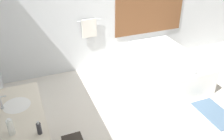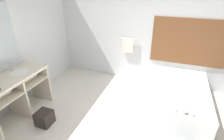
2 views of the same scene
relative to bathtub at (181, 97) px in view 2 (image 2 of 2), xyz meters
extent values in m
plane|color=silver|center=(-1.16, -1.25, -0.28)|extent=(16.00, 16.00, 0.00)
cube|color=silver|center=(-1.16, 0.98, 1.07)|extent=(7.40, 0.06, 2.70)
cube|color=brown|center=(0.00, 0.93, 0.93)|extent=(1.70, 0.02, 1.10)
cylinder|color=silver|center=(-1.46, 0.91, 0.87)|extent=(0.50, 0.02, 0.02)
cube|color=silver|center=(-1.46, 0.90, 0.70)|extent=(0.32, 0.04, 0.40)
cube|color=beige|center=(-3.05, -1.37, 0.61)|extent=(0.60, 1.32, 0.05)
cube|color=beige|center=(-3.05, -1.37, 0.37)|extent=(0.57, 1.26, 0.02)
cylinder|color=white|center=(-3.05, -1.17, 0.57)|extent=(0.34, 0.34, 0.13)
cube|color=beige|center=(-3.05, -1.37, 0.15)|extent=(0.56, 0.04, 0.86)
cube|color=beige|center=(-3.05, -0.73, 0.15)|extent=(0.56, 0.04, 0.86)
cylinder|color=silver|center=(-3.00, -1.70, 0.44)|extent=(0.13, 0.36, 0.13)
cylinder|color=silver|center=(-3.00, -1.04, 0.44)|extent=(0.13, 0.36, 0.13)
cylinder|color=silver|center=(-3.21, -1.17, 0.64)|extent=(0.04, 0.04, 0.02)
cylinder|color=silver|center=(-3.21, -1.17, 0.73)|extent=(0.02, 0.02, 0.16)
cube|color=silver|center=(-3.17, -1.17, 0.80)|extent=(0.07, 0.01, 0.01)
cube|color=white|center=(0.00, 0.00, -0.02)|extent=(1.01, 1.88, 0.51)
ellipsoid|color=white|center=(0.00, 0.00, 0.08)|extent=(0.73, 1.35, 0.30)
cube|color=silver|center=(0.00, -0.84, 0.29)|extent=(0.04, 0.07, 0.12)
sphere|color=silver|center=(-0.14, -0.84, 0.26)|extent=(0.06, 0.06, 0.06)
sphere|color=silver|center=(0.14, -0.84, 0.26)|extent=(0.06, 0.06, 0.06)
cube|color=#2D2823|center=(-2.43, -1.40, -0.14)|extent=(0.28, 0.28, 0.28)
camera|label=1|loc=(-2.84, -3.93, 2.60)|focal=40.00mm
camera|label=2|loc=(-0.34, -3.37, 2.17)|focal=28.00mm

